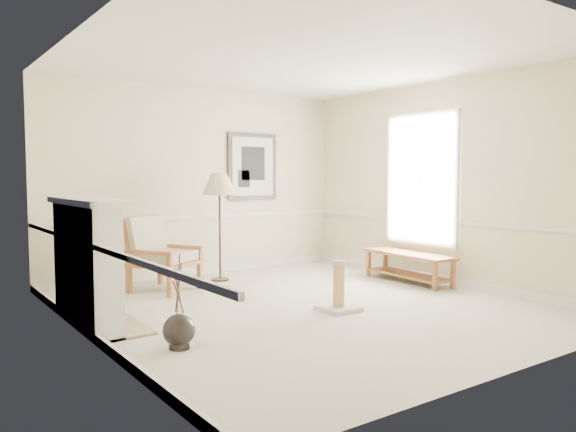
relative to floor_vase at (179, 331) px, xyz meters
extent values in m
plane|color=silver|center=(1.92, 0.67, -0.16)|extent=(5.50, 5.50, 0.00)
cube|color=beige|center=(1.92, 3.42, 1.29)|extent=(5.00, 0.04, 2.90)
cube|color=beige|center=(1.92, -2.08, 1.29)|extent=(5.00, 0.04, 2.90)
cube|color=beige|center=(-0.58, 0.67, 1.29)|extent=(0.04, 5.50, 2.90)
cube|color=beige|center=(4.42, 0.67, 1.29)|extent=(0.04, 5.50, 2.90)
cube|color=white|center=(1.92, 0.67, 2.74)|extent=(5.00, 5.50, 0.04)
cube|color=white|center=(1.92, 3.40, -0.11)|extent=(4.95, 0.04, 0.10)
cube|color=white|center=(1.92, 3.40, 0.74)|extent=(4.95, 0.04, 0.05)
cube|color=white|center=(4.38, 1.07, 1.34)|extent=(0.03, 1.20, 1.80)
cube|color=white|center=(4.37, 1.07, 1.34)|extent=(0.05, 1.34, 1.94)
cube|color=black|center=(2.87, 3.39, 1.54)|extent=(0.92, 0.04, 1.10)
cube|color=white|center=(2.87, 3.37, 1.54)|extent=(0.78, 0.01, 0.96)
cube|color=black|center=(2.87, 3.36, 1.59)|extent=(0.45, 0.01, 0.55)
cube|color=white|center=(-0.44, 1.27, 0.47)|extent=(0.28, 1.50, 1.25)
cube|color=white|center=(-0.39, 1.27, 1.12)|extent=(0.46, 1.64, 0.06)
cube|color=#C6B28E|center=(-0.30, 1.27, 0.39)|extent=(0.02, 1.05, 0.95)
cube|color=black|center=(-0.29, 1.27, 0.26)|extent=(0.02, 0.62, 0.58)
cube|color=gold|center=(-0.28, 1.27, 0.00)|extent=(0.01, 0.66, 0.05)
cube|color=#C6B28E|center=(-0.28, 1.27, -0.14)|extent=(0.60, 1.50, 0.03)
sphere|color=black|center=(0.00, 0.00, 0.01)|extent=(0.29, 0.29, 0.29)
cylinder|color=black|center=(0.00, 0.00, -0.12)|extent=(0.19, 0.19, 0.08)
cylinder|color=black|center=(0.00, 0.00, 0.39)|extent=(0.03, 0.13, 0.46)
cylinder|color=black|center=(0.00, 0.00, 0.36)|extent=(0.03, 0.16, 0.38)
cylinder|color=black|center=(0.00, 0.00, 0.43)|extent=(0.02, 0.07, 0.54)
cube|color=brown|center=(0.80, 2.03, 0.05)|extent=(0.09, 0.09, 0.41)
cube|color=brown|center=(0.47, 2.61, 0.05)|extent=(0.09, 0.09, 0.41)
cube|color=brown|center=(1.38, 2.36, 0.05)|extent=(0.09, 0.09, 0.41)
cube|color=brown|center=(1.05, 2.94, 0.05)|extent=(0.09, 0.09, 0.41)
cube|color=brown|center=(0.92, 2.48, 0.22)|extent=(1.02, 1.02, 0.05)
cube|color=brown|center=(0.75, 2.78, 0.55)|extent=(0.74, 0.52, 0.59)
cube|color=brown|center=(0.63, 2.32, 0.40)|extent=(0.43, 0.69, 0.05)
cube|color=brown|center=(1.21, 2.65, 0.40)|extent=(0.43, 0.69, 0.05)
cube|color=white|center=(0.92, 2.48, 0.32)|extent=(0.94, 0.94, 0.13)
cube|color=white|center=(0.78, 2.72, 0.57)|extent=(0.70, 0.52, 0.53)
cylinder|color=black|center=(1.88, 2.71, -0.14)|extent=(0.26, 0.26, 0.03)
cylinder|color=black|center=(1.88, 2.71, 0.58)|extent=(0.03, 0.03, 1.43)
cone|color=beige|center=(1.88, 2.71, 1.27)|extent=(0.53, 0.53, 0.31)
cube|color=brown|center=(4.07, 1.03, 0.25)|extent=(0.54, 1.52, 0.04)
cube|color=brown|center=(4.07, 1.03, -0.05)|extent=(0.46, 1.41, 0.03)
cube|color=brown|center=(3.86, 0.35, 0.04)|extent=(0.06, 0.06, 0.39)
cube|color=brown|center=(4.20, 0.33, 0.04)|extent=(0.06, 0.06, 0.39)
cube|color=brown|center=(3.94, 1.72, 0.04)|extent=(0.06, 0.06, 0.39)
cube|color=brown|center=(4.28, 1.70, 0.04)|extent=(0.06, 0.06, 0.39)
cube|color=beige|center=(2.09, 0.26, -0.13)|extent=(0.41, 0.41, 0.05)
cylinder|color=tan|center=(2.09, 0.26, 0.14)|extent=(0.13, 0.13, 0.49)
cylinder|color=beige|center=(2.09, 0.26, 0.40)|extent=(0.15, 0.15, 0.04)
camera|label=1|loc=(-2.04, -4.56, 1.37)|focal=35.00mm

